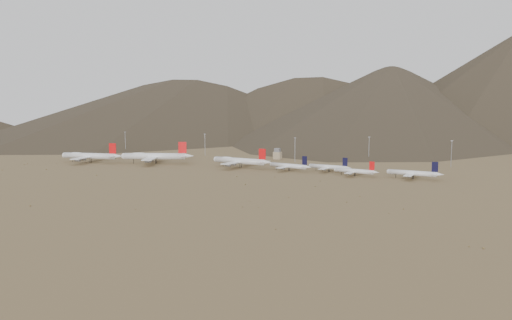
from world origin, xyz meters
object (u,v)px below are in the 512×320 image
at_px(widebody_centre, 155,156).
at_px(control_tower, 277,154).
at_px(narrowbody_a, 290,166).
at_px(widebody_west, 90,156).
at_px(widebody_east, 240,161).
at_px(narrowbody_b, 329,167).

bearing_deg(widebody_centre, control_tower, 19.93).
distance_m(widebody_centre, narrowbody_a, 144.76).
relative_size(widebody_west, widebody_east, 1.07).
bearing_deg(widebody_west, control_tower, 21.97).
height_order(narrowbody_a, control_tower, narrowbody_a).
height_order(widebody_centre, control_tower, widebody_centre).
bearing_deg(narrowbody_b, widebody_west, -165.40).
height_order(narrowbody_a, narrowbody_b, narrowbody_a).
bearing_deg(control_tower, narrowbody_a, -64.59).
bearing_deg(control_tower, narrowbody_b, -46.20).
bearing_deg(narrowbody_a, narrowbody_b, 26.07).
distance_m(widebody_west, narrowbody_b, 248.87).
xyz_separation_m(widebody_east, narrowbody_b, (86.56, 2.01, -2.21)).
distance_m(widebody_west, widebody_centre, 70.14).
bearing_deg(widebody_centre, widebody_east, -17.74).
bearing_deg(control_tower, widebody_centre, -141.00).
relative_size(widebody_centre, control_tower, 6.00).
xyz_separation_m(widebody_west, control_tower, (171.62, 100.48, -1.77)).
bearing_deg(narrowbody_a, widebody_west, -161.66).
relative_size(widebody_centre, widebody_east, 1.12).
distance_m(widebody_east, control_tower, 82.29).
bearing_deg(control_tower, widebody_west, -149.65).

